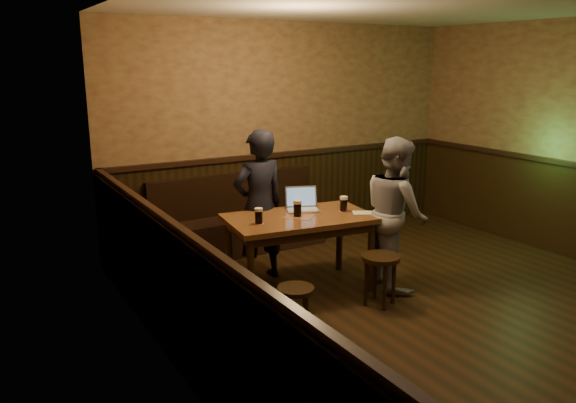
# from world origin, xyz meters

# --- Properties ---
(room) EXTENTS (5.04, 6.04, 2.84)m
(room) POSITION_xyz_m (0.00, 0.22, 1.20)
(room) COLOR black
(room) RESTS_ON ground
(bench) EXTENTS (2.20, 0.50, 0.95)m
(bench) POSITION_xyz_m (-0.86, 2.75, 0.31)
(bench) COLOR black
(bench) RESTS_ON ground
(pub_table) EXTENTS (1.56, 1.01, 0.79)m
(pub_table) POSITION_xyz_m (-0.86, 1.32, 0.68)
(pub_table) COLOR #5B311A
(pub_table) RESTS_ON ground
(stool_left) EXTENTS (0.41, 0.41, 0.43)m
(stool_left) POSITION_xyz_m (-1.41, 0.48, 0.35)
(stool_left) COLOR black
(stool_left) RESTS_ON ground
(stool_right) EXTENTS (0.48, 0.48, 0.50)m
(stool_right) POSITION_xyz_m (-0.39, 0.60, 0.40)
(stool_right) COLOR black
(stool_right) RESTS_ON ground
(pint_left) EXTENTS (0.10, 0.10, 0.16)m
(pint_left) POSITION_xyz_m (-1.34, 1.28, 0.86)
(pint_left) COLOR maroon
(pint_left) RESTS_ON pub_table
(pint_mid) EXTENTS (0.11, 0.11, 0.17)m
(pint_mid) POSITION_xyz_m (-0.89, 1.32, 0.87)
(pint_mid) COLOR maroon
(pint_mid) RESTS_ON pub_table
(pint_right) EXTENTS (0.10, 0.10, 0.16)m
(pint_right) POSITION_xyz_m (-0.37, 1.25, 0.87)
(pint_right) COLOR maroon
(pint_right) RESTS_ON pub_table
(laptop) EXTENTS (0.41, 0.37, 0.24)m
(laptop) POSITION_xyz_m (-0.70, 1.53, 0.85)
(laptop) COLOR silver
(laptop) RESTS_ON pub_table
(menu) EXTENTS (0.27, 0.24, 0.00)m
(menu) POSITION_xyz_m (-0.22, 1.10, 0.79)
(menu) COLOR silver
(menu) RESTS_ON pub_table
(person_suit) EXTENTS (0.60, 0.40, 1.63)m
(person_suit) POSITION_xyz_m (-1.07, 1.80, 0.81)
(person_suit) COLOR black
(person_suit) RESTS_ON ground
(person_grey) EXTENTS (0.81, 0.92, 1.57)m
(person_grey) POSITION_xyz_m (0.07, 0.93, 0.79)
(person_grey) COLOR gray
(person_grey) RESTS_ON ground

